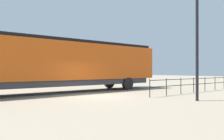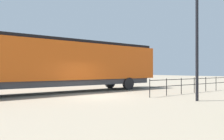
{
  "view_description": "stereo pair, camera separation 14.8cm",
  "coord_description": "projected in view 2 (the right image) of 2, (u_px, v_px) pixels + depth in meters",
  "views": [
    {
      "loc": [
        12.26,
        -8.68,
        1.69
      ],
      "look_at": [
        0.69,
        0.69,
        1.73
      ],
      "focal_mm": 36.54,
      "sensor_mm": 36.0,
      "label": 1
    },
    {
      "loc": [
        12.36,
        -8.56,
        1.69
      ],
      "look_at": [
        0.69,
        0.69,
        1.73
      ],
      "focal_mm": 36.54,
      "sensor_mm": 36.0,
      "label": 2
    }
  ],
  "objects": [
    {
      "name": "ground_plane",
      "position": [
        97.0,
        96.0,
        15.0
      ],
      "size": [
        120.0,
        120.0,
        0.0
      ],
      "primitive_type": "plane",
      "color": "gray"
    },
    {
      "name": "platform_fence",
      "position": [
        200.0,
        83.0,
        17.91
      ],
      "size": [
        0.05,
        11.73,
        1.16
      ],
      "color": "black",
      "rests_on": "ground_plane"
    },
    {
      "name": "locomotive",
      "position": [
        70.0,
        63.0,
        17.99
      ],
      "size": [
        2.92,
        17.19,
        4.06
      ],
      "color": "#D15114",
      "rests_on": "ground_plane"
    },
    {
      "name": "lamp_post",
      "position": [
        197.0,
        12.0,
        12.67
      ],
      "size": [
        0.55,
        0.55,
        6.9
      ],
      "color": "black",
      "rests_on": "ground_plane"
    }
  ]
}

